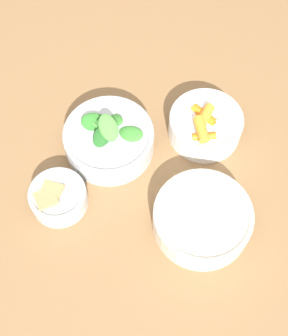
{
  "coord_description": "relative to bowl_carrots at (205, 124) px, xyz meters",
  "views": [
    {
      "loc": [
        0.36,
        0.13,
        1.62
      ],
      "look_at": [
        -0.06,
        0.04,
        0.8
      ],
      "focal_mm": 50.0,
      "sensor_mm": 36.0,
      "label": 1
    }
  ],
  "objects": [
    {
      "name": "ground_plane",
      "position": [
        0.18,
        -0.14,
        -0.81
      ],
      "size": [
        10.0,
        10.0,
        0.0
      ],
      "primitive_type": "plane",
      "color": "gray"
    },
    {
      "name": "dining_table",
      "position": [
        0.18,
        -0.14,
        -0.14
      ],
      "size": [
        1.3,
        0.97,
        0.77
      ],
      "color": "olive",
      "rests_on": "ground_plane"
    },
    {
      "name": "bowl_carrots",
      "position": [
        0.0,
        0.0,
        0.0
      ],
      "size": [
        0.15,
        0.15,
        0.07
      ],
      "color": "white",
      "rests_on": "dining_table"
    },
    {
      "name": "bowl_greens",
      "position": [
        0.07,
        -0.19,
        0.0
      ],
      "size": [
        0.18,
        0.18,
        0.1
      ],
      "color": "silver",
      "rests_on": "dining_table"
    },
    {
      "name": "bowl_beans_hotdog",
      "position": [
        0.21,
        0.02,
        -0.0
      ],
      "size": [
        0.19,
        0.19,
        0.06
      ],
      "color": "silver",
      "rests_on": "dining_table"
    },
    {
      "name": "bowl_cookies",
      "position": [
        0.22,
        -0.25,
        -0.01
      ],
      "size": [
        0.11,
        0.11,
        0.05
      ],
      "color": "silver",
      "rests_on": "dining_table"
    }
  ]
}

